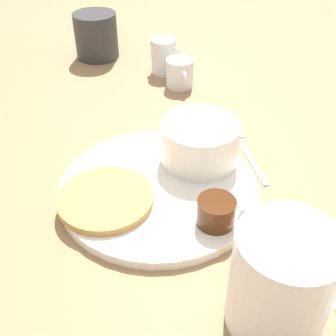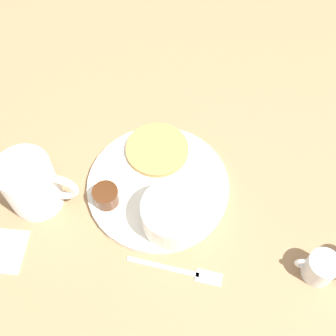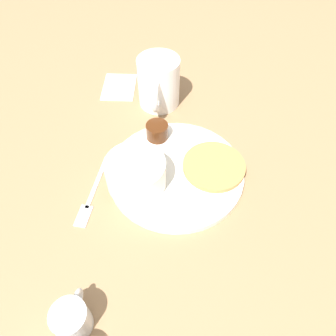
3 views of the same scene
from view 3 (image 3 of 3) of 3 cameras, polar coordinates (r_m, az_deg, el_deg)
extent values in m
plane|color=#93704C|center=(0.59, 1.33, -1.11)|extent=(4.00, 4.00, 0.00)
cylinder|color=white|center=(0.58, 1.34, -0.75)|extent=(0.24, 0.24, 0.01)
cylinder|color=#B78447|center=(0.58, 7.96, 0.34)|extent=(0.11, 0.11, 0.01)
cylinder|color=white|center=(0.54, -5.66, -0.96)|extent=(0.10, 0.10, 0.05)
cylinder|color=white|center=(0.52, -5.85, 0.58)|extent=(0.08, 0.08, 0.01)
cylinder|color=#47230F|center=(0.62, -1.95, 6.45)|extent=(0.04, 0.04, 0.03)
cylinder|color=white|center=(0.56, -7.41, -1.19)|extent=(0.04, 0.04, 0.03)
sphere|color=white|center=(0.54, -7.62, 0.06)|extent=(0.02, 0.02, 0.02)
cylinder|color=white|center=(0.69, -1.65, 14.71)|extent=(0.09, 0.09, 0.10)
torus|color=white|center=(0.66, -2.08, 12.48)|extent=(0.07, 0.02, 0.07)
cylinder|color=white|center=(0.47, -16.48, -24.03)|extent=(0.05, 0.05, 0.05)
torus|color=white|center=(0.47, -15.51, -21.14)|extent=(0.03, 0.01, 0.03)
cone|color=white|center=(0.45, -18.09, -25.83)|extent=(0.02, 0.02, 0.01)
cube|color=silver|center=(0.59, -12.26, -2.20)|extent=(0.11, 0.02, 0.00)
cube|color=silver|center=(0.55, -14.57, -8.06)|extent=(0.04, 0.03, 0.00)
cube|color=white|center=(0.77, -8.55, 13.84)|extent=(0.10, 0.07, 0.00)
camera|label=1|loc=(0.75, 15.11, 40.48)|focal=45.00mm
camera|label=2|loc=(0.49, -77.81, 47.02)|focal=45.00mm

